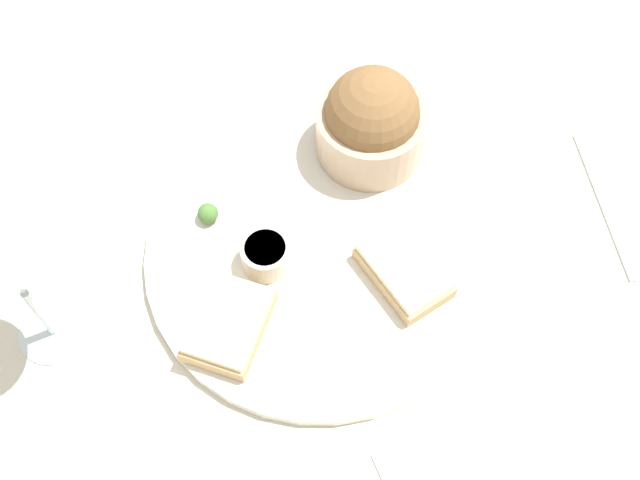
{
  "coord_description": "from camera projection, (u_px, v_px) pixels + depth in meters",
  "views": [
    {
      "loc": [
        0.37,
        0.04,
        0.72
      ],
      "look_at": [
        0.0,
        0.0,
        0.03
      ],
      "focal_mm": 45.0,
      "sensor_mm": 36.0,
      "label": 1
    }
  ],
  "objects": [
    {
      "name": "wine_glass",
      "position": [
        8.0,
        272.0,
        0.66
      ],
      "size": [
        0.09,
        0.09,
        0.18
      ],
      "color": "silver",
      "rests_on": "ground_plane"
    },
    {
      "name": "ground_plane",
      "position": [
        320.0,
        256.0,
        0.81
      ],
      "size": [
        4.0,
        4.0,
        0.0
      ],
      "primitive_type": "plane",
      "color": "beige"
    },
    {
      "name": "fork",
      "position": [
        604.0,
        204.0,
        0.84
      ],
      "size": [
        0.18,
        0.06,
        0.01
      ],
      "color": "silver",
      "rests_on": "ground_plane"
    },
    {
      "name": "garnish",
      "position": [
        208.0,
        213.0,
        0.81
      ],
      "size": [
        0.02,
        0.02,
        0.02
      ],
      "color": "#477533",
      "rests_on": "dinner_plate"
    },
    {
      "name": "cheese_toast_far",
      "position": [
        404.0,
        271.0,
        0.78
      ],
      "size": [
        0.11,
        0.1,
        0.03
      ],
      "color": "tan",
      "rests_on": "dinner_plate"
    },
    {
      "name": "cheese_toast_near",
      "position": [
        229.0,
        324.0,
        0.75
      ],
      "size": [
        0.1,
        0.08,
        0.03
      ],
      "color": "tan",
      "rests_on": "dinner_plate"
    },
    {
      "name": "sauce_ramekin",
      "position": [
        266.0,
        254.0,
        0.78
      ],
      "size": [
        0.05,
        0.05,
        0.03
      ],
      "color": "beige",
      "rests_on": "dinner_plate"
    },
    {
      "name": "salad_bowl",
      "position": [
        371.0,
        122.0,
        0.82
      ],
      "size": [
        0.11,
        0.11,
        0.11
      ],
      "color": "tan",
      "rests_on": "dinner_plate"
    },
    {
      "name": "dinner_plate",
      "position": [
        320.0,
        253.0,
        0.81
      ],
      "size": [
        0.35,
        0.35,
        0.01
      ],
      "color": "silver",
      "rests_on": "ground_plane"
    }
  ]
}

